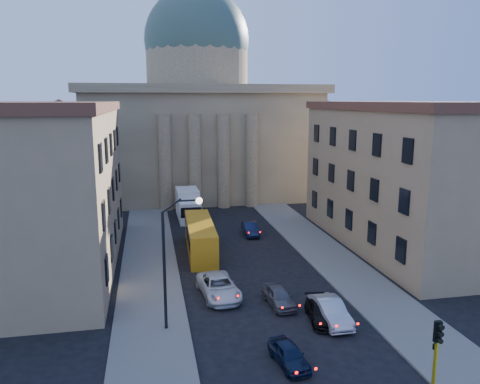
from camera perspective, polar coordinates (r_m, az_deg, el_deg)
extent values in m
cube|color=#63605A|center=(41.48, -10.96, -9.93)|extent=(5.00, 60.00, 0.15)
cube|color=#63605A|center=(44.74, 11.61, -8.37)|extent=(5.00, 60.00, 0.15)
cube|color=#776249|center=(77.51, -5.07, 6.03)|extent=(34.00, 26.00, 16.00)
cube|color=#776249|center=(77.22, -5.17, 12.25)|extent=(35.50, 27.50, 1.20)
cylinder|color=#776249|center=(77.38, -5.22, 14.92)|extent=(16.00, 16.00, 8.00)
sphere|color=#3F5648|center=(77.75, -5.28, 17.86)|extent=(16.40, 16.40, 16.40)
cube|color=#776249|center=(76.42, -20.74, 3.40)|extent=(13.00, 13.00, 11.00)
cone|color=#563224|center=(75.87, -21.14, 9.01)|extent=(26.02, 26.02, 4.00)
cube|color=#776249|center=(80.83, 10.14, 4.33)|extent=(13.00, 13.00, 11.00)
cone|color=#563224|center=(80.31, 10.32, 9.65)|extent=(26.02, 26.02, 4.00)
cylinder|color=#776249|center=(64.15, -9.10, 3.53)|extent=(1.80, 1.80, 13.00)
cylinder|color=#776249|center=(64.42, -5.54, 3.65)|extent=(1.80, 1.80, 13.00)
cylinder|color=#776249|center=(64.93, -2.02, 3.75)|extent=(1.80, 1.80, 13.00)
cylinder|color=#776249|center=(65.68, 1.44, 3.84)|extent=(1.80, 1.80, 13.00)
cube|color=#A1825F|center=(44.35, -22.37, 0.11)|extent=(11.00, 26.00, 14.00)
cube|color=#563224|center=(43.65, -23.09, 9.55)|extent=(11.60, 26.60, 0.80)
cube|color=#A1825F|center=(50.28, 19.13, 1.55)|extent=(11.00, 26.00, 14.00)
cube|color=#563224|center=(49.67, 19.67, 9.88)|extent=(11.60, 26.60, 0.80)
cylinder|color=yellow|center=(26.67, 22.59, -19.56)|extent=(0.18, 0.18, 3.20)
cube|color=black|center=(25.67, 22.96, -15.40)|extent=(0.34, 0.22, 1.10)
cylinder|color=#FF0C05|center=(25.43, 23.18, -14.78)|extent=(0.20, 0.03, 0.20)
cylinder|color=orange|center=(25.58, 23.12, -15.51)|extent=(0.20, 0.03, 0.20)
cylinder|color=#0CE526|center=(25.74, 23.05, -16.23)|extent=(0.20, 0.03, 0.20)
cube|color=black|center=(26.12, 22.69, -16.99)|extent=(0.22, 0.10, 0.30)
cylinder|color=black|center=(30.75, -9.19, -9.66)|extent=(0.20, 0.20, 8.00)
cylinder|color=black|center=(29.52, -8.39, -1.69)|extent=(1.30, 0.12, 0.96)
cylinder|color=black|center=(29.52, -6.47, -1.04)|extent=(1.30, 0.12, 0.12)
sphere|color=white|center=(29.59, -5.02, -1.08)|extent=(0.44, 0.44, 0.44)
imported|color=black|center=(28.31, 5.98, -19.10)|extent=(1.92, 3.77, 1.23)
imported|color=#A5A8AD|center=(33.33, 10.92, -14.04)|extent=(1.70, 4.73, 1.55)
imported|color=silver|center=(36.59, -2.62, -11.47)|extent=(3.16, 5.89, 1.57)
imported|color=black|center=(33.41, 9.85, -14.24)|extent=(2.23, 4.40, 1.22)
imported|color=#4F4F54|center=(35.26, 4.78, -12.57)|extent=(1.90, 4.13, 1.37)
imported|color=black|center=(52.43, 1.26, -4.52)|extent=(1.58, 4.22, 1.38)
cube|color=orange|center=(46.48, -4.88, -5.53)|extent=(2.86, 10.99, 3.08)
cube|color=black|center=(46.34, -4.89, -4.94)|extent=(2.90, 10.40, 1.09)
cylinder|color=black|center=(42.98, -5.78, -8.42)|extent=(0.33, 1.00, 0.99)
cylinder|color=black|center=(43.13, -3.12, -8.31)|extent=(0.33, 1.00, 0.99)
cylinder|color=black|center=(50.52, -6.33, -5.43)|extent=(0.33, 1.00, 0.99)
cylinder|color=black|center=(50.65, -4.08, -5.34)|extent=(0.33, 1.00, 0.99)
cube|color=silver|center=(57.37, -6.11, -2.53)|extent=(2.62, 2.73, 2.70)
cube|color=black|center=(56.03, -5.98, -2.50)|extent=(2.48, 0.16, 1.24)
cube|color=silver|center=(60.17, -6.41, -1.28)|extent=(2.75, 4.76, 3.49)
cylinder|color=black|center=(57.04, -7.17, -3.50)|extent=(0.33, 1.02, 1.01)
cylinder|color=black|center=(57.25, -4.92, -3.40)|extent=(0.33, 1.02, 1.01)
cylinder|color=black|center=(61.40, -7.52, -2.46)|extent=(0.33, 1.02, 1.01)
cylinder|color=black|center=(61.59, -5.43, -2.37)|extent=(0.33, 1.02, 1.01)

